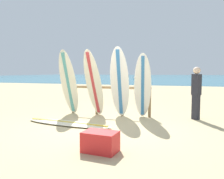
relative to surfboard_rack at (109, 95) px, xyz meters
name	(u,v)px	position (x,y,z in m)	size (l,w,h in m)	color
ground_plane	(101,126)	(0.30, -1.57, -0.65)	(120.00, 120.00, 0.00)	tan
ocean_water	(176,77)	(0.30, 56.43, -0.65)	(120.00, 80.00, 0.01)	teal
surfboard_rack	(109,95)	(0.00, 0.00, 0.00)	(2.72, 0.09, 1.05)	olive
surfboard_leaning_far_left	(69,83)	(-1.25, -0.41, 0.40)	(0.60, 0.75, 2.10)	silver
surfboard_leaning_left	(94,84)	(-0.36, -0.44, 0.39)	(0.62, 0.91, 2.08)	silver
surfboard_leaning_center_left	(120,83)	(0.45, -0.35, 0.42)	(0.61, 0.70, 2.15)	white
surfboard_leaning_center	(143,87)	(1.15, -0.33, 0.32)	(0.63, 0.88, 1.94)	white
surfboard_lying_on_sand	(68,123)	(-0.63, -1.63, -0.62)	(2.60, 0.84, 0.08)	beige
beachgoer_standing	(196,91)	(2.66, 0.10, 0.20)	(0.29, 0.29, 1.55)	#26262D
small_boat_offshore	(139,78)	(-5.68, 34.96, -0.40)	(2.43, 1.95, 0.71)	silver
cooler_box	(100,142)	(0.93, -3.32, -0.47)	(0.60, 0.40, 0.36)	red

